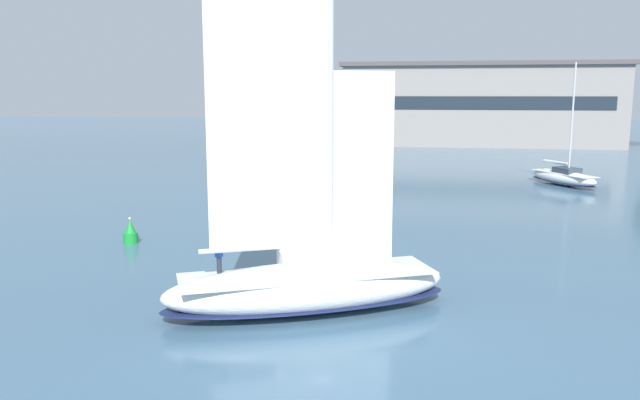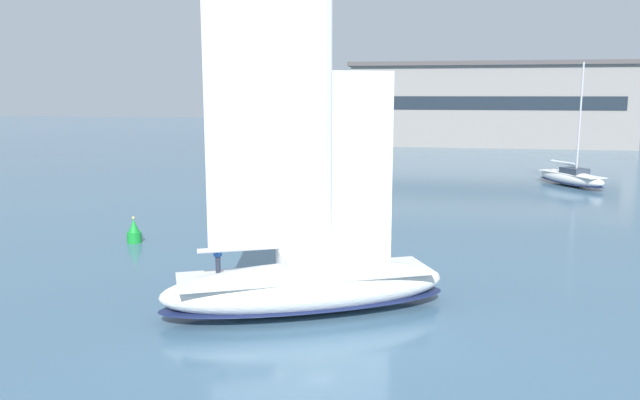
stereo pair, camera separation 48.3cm
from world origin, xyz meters
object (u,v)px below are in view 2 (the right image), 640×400
sailboat_main (307,281)px  tree_shore_center (279,93)px  tree_shore_left (239,96)px  sailboat_moored_mid_channel (571,177)px  channel_buoy (134,232)px

sailboat_main → tree_shore_center: bearing=105.1°
tree_shore_left → sailboat_moored_mid_channel: bearing=-42.9°
tree_shore_center → sailboat_moored_mid_channel: 55.46m
tree_shore_left → sailboat_moored_mid_channel: 66.26m
tree_shore_left → sailboat_main: sailboat_main is taller
tree_shore_left → tree_shore_center: tree_shore_center is taller
tree_shore_center → sailboat_moored_mid_channel: (39.24, -38.31, -8.27)m
tree_shore_center → channel_buoy: bearing=-83.1°
tree_shore_center → channel_buoy: size_ratio=8.07×
tree_shore_center → channel_buoy: tree_shore_center is taller
sailboat_main → sailboat_moored_mid_channel: size_ratio=1.39×
tree_shore_left → channel_buoy: bearing=-77.0°
sailboat_main → tree_shore_left: bearing=109.5°
sailboat_main → sailboat_moored_mid_channel: (18.19, 39.76, -0.47)m
tree_shore_center → sailboat_main: bearing=-74.9°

